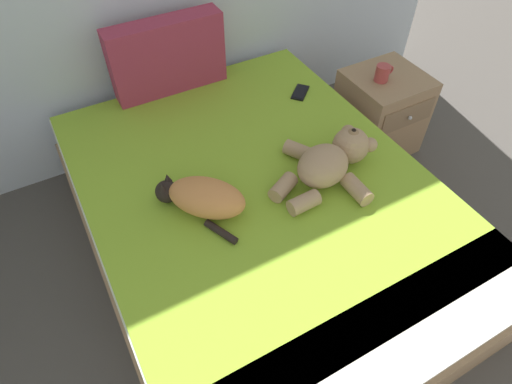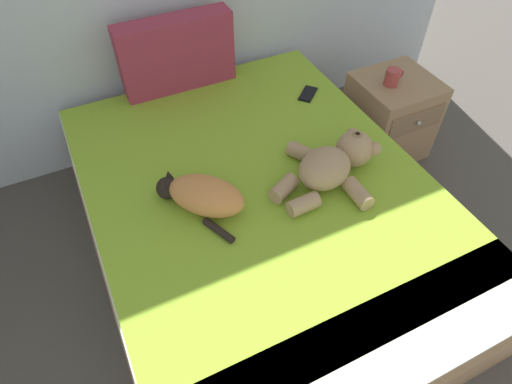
# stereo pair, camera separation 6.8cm
# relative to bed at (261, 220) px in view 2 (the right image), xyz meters

# --- Properties ---
(bed) EXTENTS (1.55, 2.03, 0.48)m
(bed) POSITION_rel_bed_xyz_m (0.00, 0.00, 0.00)
(bed) COLOR #9E7A56
(bed) RESTS_ON ground_plane
(patterned_cushion) EXTENTS (0.63, 0.14, 0.40)m
(patterned_cushion) POSITION_rel_bed_xyz_m (-0.06, 0.92, 0.44)
(patterned_cushion) COLOR #A5334C
(patterned_cushion) RESTS_ON bed
(cat) EXTENTS (0.37, 0.42, 0.15)m
(cat) POSITION_rel_bed_xyz_m (-0.28, 0.00, 0.32)
(cat) COLOR #D18447
(cat) RESTS_ON bed
(teddy_bear) EXTENTS (0.58, 0.49, 0.19)m
(teddy_bear) POSITION_rel_bed_xyz_m (0.32, -0.09, 0.32)
(teddy_bear) COLOR tan
(teddy_bear) RESTS_ON bed
(cell_phone) EXTENTS (0.16, 0.15, 0.01)m
(cell_phone) POSITION_rel_bed_xyz_m (0.55, 0.52, 0.25)
(cell_phone) COLOR black
(cell_phone) RESTS_ON bed
(nightstand) EXTENTS (0.44, 0.45, 0.51)m
(nightstand) POSITION_rel_bed_xyz_m (1.07, 0.38, 0.02)
(nightstand) COLOR #9E7A56
(nightstand) RESTS_ON ground_plane
(mug) EXTENTS (0.12, 0.08, 0.09)m
(mug) POSITION_rel_bed_xyz_m (1.01, 0.37, 0.32)
(mug) COLOR #B23F3F
(mug) RESTS_ON nightstand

